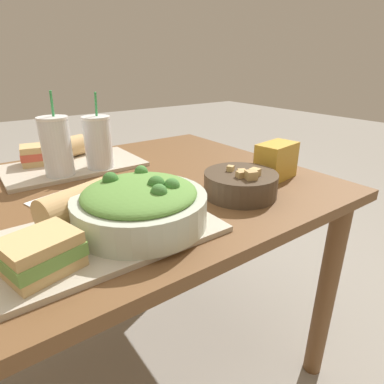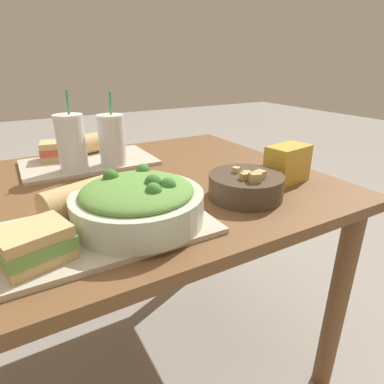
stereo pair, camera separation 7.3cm
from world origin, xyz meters
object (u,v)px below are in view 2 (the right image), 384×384
Objects in this scene: soup_bowl at (246,185)px; napkin_folded at (67,194)px; chip_bag at (287,164)px; baguette_far at (85,144)px; drink_cup_dark at (72,145)px; drink_cup_red at (112,142)px; baguette_near at (79,198)px; sandwich_near at (35,244)px; sandwich_far at (58,150)px; salad_bowl at (138,201)px.

soup_bowl is 1.27× the size of napkin_folded.
baguette_far is at bearing 120.40° from chip_bag.
drink_cup_dark is (-0.08, -0.18, 0.05)m from baguette_far.
chip_bag is (0.46, -0.56, 0.01)m from baguette_far.
napkin_folded is at bearing -137.51° from drink_cup_red.
baguette_far is (0.13, 0.50, 0.00)m from baguette_near.
soup_bowl is at bearing -7.96° from sandwich_near.
sandwich_near is 0.57× the size of drink_cup_red.
baguette_far is at bearing 23.45° from sandwich_far.
baguette_near is 0.17m from napkin_folded.
salad_bowl is at bearing -154.02° from baguette_near.
drink_cup_dark reaches higher than soup_bowl.
chip_bag reaches higher than sandwich_far.
salad_bowl is at bearing 176.81° from chip_bag.
drink_cup_red is 1.55× the size of napkin_folded.
salad_bowl is 0.48m from chip_bag.
salad_bowl reaches higher than chip_bag.
drink_cup_red is at bearing 42.49° from napkin_folded.
drink_cup_dark is at bearing 71.37° from napkin_folded.
salad_bowl is 0.44m from drink_cup_red.
sandwich_near is at bearing -120.65° from drink_cup_red.
sandwich_far is (-0.07, 0.58, -0.01)m from salad_bowl.
chip_bag reaches higher than baguette_far.
drink_cup_dark is (0.05, 0.33, 0.05)m from baguette_near.
drink_cup_red is at bearing 79.79° from salad_bowl.
drink_cup_red reaches higher than baguette_near.
chip_bag reaches higher than napkin_folded.
chip_bag is at bearing -43.19° from drink_cup_red.
baguette_far is (0.10, 0.02, 0.00)m from sandwich_far.
sandwich_far is 0.22m from drink_cup_red.
drink_cup_dark is at bearing 56.85° from sandwich_near.
chip_bag is (0.41, -0.38, -0.04)m from drink_cup_red.
napkin_folded is at bearing 151.30° from chip_bag.
sandwich_near is 0.70m from baguette_far.
drink_cup_dark is at bearing 138.44° from baguette_far.
sandwich_near is at bearing -165.75° from salad_bowl.
sandwich_near is 1.06× the size of sandwich_far.
soup_bowl is (0.30, 0.01, -0.02)m from salad_bowl.
drink_cup_dark is 1.05× the size of drink_cup_red.
soup_bowl is at bearing -46.75° from sandwich_far.
drink_cup_red is at bearing 44.45° from sandwich_near.
sandwich_near and sandwich_far have the same top height.
baguette_near is 0.75× the size of drink_cup_red.
drink_cup_dark is at bearing -71.22° from sandwich_far.
drink_cup_dark is 0.66m from chip_bag.
salad_bowl is 1.19× the size of drink_cup_red.
napkin_folded is (0.10, 0.31, -0.04)m from sandwich_near.
chip_bag is at bearing -33.64° from sandwich_far.
soup_bowl is 0.68m from sandwich_far.
sandwich_near is at bearing 179.46° from chip_bag.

